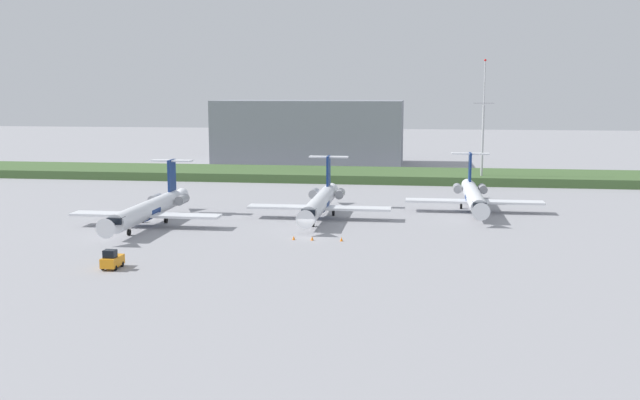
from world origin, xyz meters
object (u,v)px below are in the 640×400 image
Objects in this scene: safety_cone_front_marker at (294,238)px; regional_jet_nearest at (149,209)px; regional_jet_second at (320,202)px; baggage_tug at (112,260)px; antenna_mast at (483,133)px; safety_cone_mid_marker at (312,238)px; safety_cone_rear_marker at (341,239)px; regional_jet_third at (473,196)px.

regional_jet_nearest is at bearing 161.72° from safety_cone_front_marker.
baggage_tug is at bearing -117.75° from regional_jet_second.
regional_jet_nearest is at bearing -134.38° from antenna_mast.
antenna_mast is 48.74× the size of safety_cone_front_marker.
safety_cone_mid_marker is (-27.82, -62.92, -10.79)m from antenna_mast.
regional_jet_second is at bearing 106.60° from safety_cone_rear_marker.
regional_jet_nearest is 1.00× the size of regional_jet_second.
safety_cone_mid_marker and safety_cone_rear_marker have the same top height.
regional_jet_second is 54.30m from antenna_mast.
antenna_mast is 48.74× the size of safety_cone_mid_marker.
safety_cone_rear_marker is (6.59, 0.02, 0.00)m from safety_cone_front_marker.
regional_jet_nearest is at bearing 165.56° from safety_cone_rear_marker.
antenna_mast is 95.36m from baggage_tug.
safety_cone_mid_marker is at bearing -179.98° from safety_cone_rear_marker.
baggage_tug is 27.75m from safety_cone_mid_marker.
antenna_mast is at bearing 83.13° from regional_jet_third.
regional_jet_second is 41.33m from baggage_tug.
regional_jet_third is 1.16× the size of antenna_mast.
regional_jet_nearest is 9.69× the size of baggage_tug.
safety_cone_rear_marker is (30.16, -7.77, -2.26)m from regional_jet_nearest.
safety_cone_mid_marker is (26.14, -7.77, -2.26)m from regional_jet_nearest.
regional_jet_nearest is 1.16× the size of antenna_mast.
regional_jet_second is (24.82, 10.13, 0.00)m from regional_jet_nearest.
safety_cone_front_marker is 2.57m from safety_cone_mid_marker.
safety_cone_mid_marker is 1.00× the size of safety_cone_rear_marker.
antenna_mast is 48.74× the size of safety_cone_rear_marker.
safety_cone_mid_marker is (1.31, -17.90, -2.26)m from regional_jet_second.
safety_cone_mid_marker is (2.57, 0.02, 0.00)m from safety_cone_front_marker.
regional_jet_second reaches higher than safety_cone_mid_marker.
regional_jet_second is 56.36× the size of safety_cone_front_marker.
baggage_tug is at bearing -142.80° from safety_cone_rear_marker.
regional_jet_second reaches higher than safety_cone_front_marker.
safety_cone_front_marker is 1.00× the size of safety_cone_rear_marker.
safety_cone_rear_marker is at bearing 0.15° from safety_cone_front_marker.
regional_jet_second is at bearing 94.20° from safety_cone_mid_marker.
regional_jet_nearest is 31.23m from safety_cone_rear_marker.
safety_cone_mid_marker is (20.54, 18.65, -0.73)m from baggage_tug.
regional_jet_third is (24.90, 9.83, 0.00)m from regional_jet_second.
regional_jet_third reaches higher than baggage_tug.
regional_jet_third is at bearing 46.42° from baggage_tug.
antenna_mast reaches higher than safety_cone_mid_marker.
regional_jet_nearest is at bearing -158.13° from regional_jet_third.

